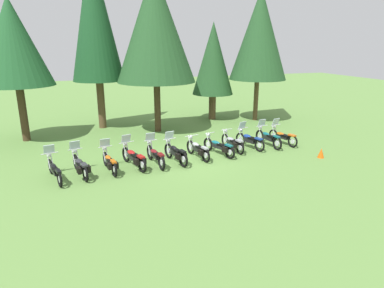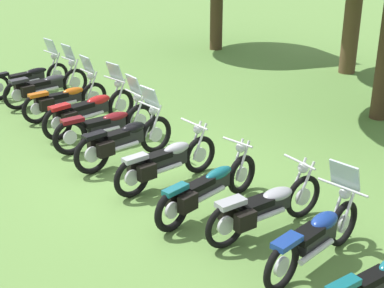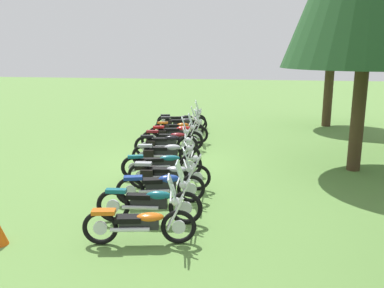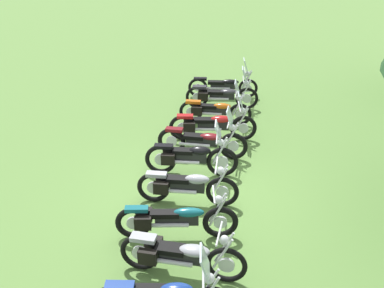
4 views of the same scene
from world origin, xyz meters
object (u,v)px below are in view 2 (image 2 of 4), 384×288
motorcycle_1 (46,85)px  motorcycle_4 (108,124)px  motorcycle_0 (30,77)px  motorcycle_9 (317,235)px  motorcycle_8 (264,206)px  motorcycle_10 (384,280)px  motorcycle_3 (89,109)px  motorcycle_7 (207,188)px  motorcycle_2 (65,98)px  motorcycle_6 (166,161)px  motorcycle_5 (124,139)px

motorcycle_1 → motorcycle_4: bearing=-96.7°
motorcycle_0 → motorcycle_9: bearing=-96.0°
motorcycle_8 → motorcycle_9: size_ratio=1.06×
motorcycle_4 → motorcycle_10: (6.47, 0.94, 0.01)m
motorcycle_1 → motorcycle_3: motorcycle_3 is taller
motorcycle_4 → motorcycle_7: bearing=-90.4°
motorcycle_7 → motorcycle_2: bearing=78.8°
motorcycle_8 → motorcycle_9: (1.02, 0.12, 0.03)m
motorcycle_0 → motorcycle_4: (4.32, 0.48, 0.02)m
motorcycle_1 → motorcycle_8: bearing=-94.2°
motorcycle_1 → motorcycle_8: motorcycle_1 is taller
motorcycle_0 → motorcycle_6: motorcycle_0 is taller
motorcycle_2 → motorcycle_6: size_ratio=0.98×
motorcycle_3 → motorcycle_7: (4.35, 0.40, -0.05)m
motorcycle_6 → motorcycle_7: bearing=-93.4°
motorcycle_4 → motorcycle_7: motorcycle_4 is taller
motorcycle_0 → motorcycle_7: size_ratio=1.01×
motorcycle_6 → motorcycle_1: bearing=85.6°
motorcycle_5 → motorcycle_7: (2.38, 0.41, -0.06)m
motorcycle_0 → motorcycle_7: (7.68, 0.84, -0.01)m
motorcycle_2 → motorcycle_4: 2.10m
motorcycle_5 → motorcycle_6: motorcycle_5 is taller
motorcycle_5 → motorcycle_9: motorcycle_5 is taller
motorcycle_1 → motorcycle_5: size_ratio=1.04×
motorcycle_8 → motorcycle_6: bearing=99.6°
motorcycle_9 → motorcycle_1: bearing=82.4°
motorcycle_1 → motorcycle_6: size_ratio=1.04×
motorcycle_0 → motorcycle_10: motorcycle_10 is taller
motorcycle_1 → motorcycle_10: bearing=-95.2°
motorcycle_7 → motorcycle_10: bearing=-97.3°
motorcycle_2 → motorcycle_8: size_ratio=0.96×
motorcycle_1 → motorcycle_3: bearing=-94.9°
motorcycle_0 → motorcycle_1: size_ratio=1.01×
motorcycle_2 → motorcycle_8: (6.39, 1.03, -0.00)m
motorcycle_4 → motorcycle_8: size_ratio=1.04×
motorcycle_0 → motorcycle_7: bearing=-97.9°
motorcycle_4 → motorcycle_7: 3.37m
motorcycle_1 → motorcycle_5: (4.28, 0.30, 0.02)m
motorcycle_5 → motorcycle_4: bearing=75.4°
motorcycle_0 → motorcycle_1: 1.02m
motorcycle_6 → motorcycle_9: (3.15, 0.68, 0.02)m
motorcycle_6 → motorcycle_7: size_ratio=0.95×
motorcycle_3 → motorcycle_9: size_ratio=1.12×
motorcycle_4 → motorcycle_5: (0.97, -0.04, 0.03)m
motorcycle_1 → motorcycle_6: 5.52m
motorcycle_2 → motorcycle_8: motorcycle_2 is taller
motorcycle_7 → motorcycle_4: bearing=78.6°
motorcycle_8 → motorcycle_10: 2.18m
motorcycle_3 → motorcycle_8: size_ratio=1.05×
motorcycle_3 → motorcycle_8: bearing=-97.2°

